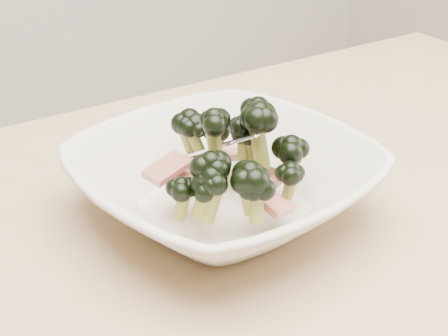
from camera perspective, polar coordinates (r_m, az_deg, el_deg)
The scene contains 2 objects.
dining_table at distance 0.70m, azimuth 7.93°, elevation -11.65°, with size 1.20×0.80×0.75m.
broccoli_dish at distance 0.63m, azimuth 0.08°, elevation -0.82°, with size 0.32×0.32×0.12m.
Camera 1 is at (-0.37, -0.39, 1.10)m, focal length 50.00 mm.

